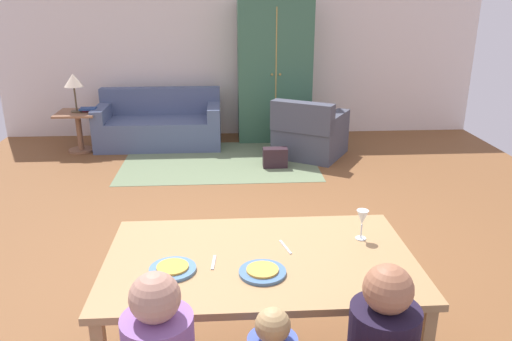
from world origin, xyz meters
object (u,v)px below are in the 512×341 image
Objects in this scene: plate_near_man at (173,269)px; armoire at (274,72)px; dining_table at (260,268)px; table_lamp at (73,82)px; side_table at (79,126)px; plate_near_child at (262,272)px; wine_glass at (362,219)px; armchair at (309,134)px; book_lower at (88,110)px; handbag at (275,158)px; book_upper at (88,109)px; couch at (160,125)px.

plate_near_man is 5.38m from armoire.
table_lamp reaches higher than dining_table.
armoire reaches higher than side_table.
table_lamp reaches higher than side_table.
wine_glass reaches higher than plate_near_child.
armchair is 3.17m from book_lower.
wine_glass is at bearing -58.63° from book_lower.
dining_table is at bearing 14.22° from plate_near_man.
wine_glass reaches higher than armchair.
armoire is 2.79m from book_lower.
table_lamp reaches higher than handbag.
plate_near_man is 0.12× the size of armoire.
book_upper is (-2.71, -0.50, -0.43)m from armoire.
plate_near_child is at bearing -102.76° from armchair.
wine_glass is at bearing 30.14° from plate_near_child.
armoire is at bearing 83.55° from dining_table.
wine_glass is at bearing -56.94° from side_table.
wine_glass is 5.32m from table_lamp.
wine_glass is (0.62, 0.18, 0.20)m from dining_table.
armoire reaches higher than plate_near_child.
book_upper is (-3.11, 0.45, 0.30)m from armchair.
book_lower is at bearing 98.75° from book_upper.
couch is at bearing 144.51° from handbag.
table_lamp reaches higher than armchair.
armchair is 3.67× the size of handbag.
table_lamp reaches higher than book_upper.
plate_near_man is 0.43× the size of side_table.
plate_near_man is at bearing -70.98° from book_lower.
dining_table is 3.19× the size of table_lamp.
handbag is (0.47, 3.73, -0.56)m from dining_table.
handbag is (2.59, -0.91, -0.49)m from book_upper.
wine_glass is at bearing 15.34° from plate_near_man.
plate_near_man is 4.57m from armchair.
book_upper is at bearing -81.25° from book_lower.
dining_table is 0.68m from wine_glass.
handbag is at bearing -18.15° from side_table.
plate_near_child is 0.73m from wine_glass.
handbag is at bearing -35.49° from couch.
armchair is at bearing 71.25° from plate_near_man.
armchair is at bearing -7.78° from table_lamp.
armoire is 9.55× the size of book_upper.
wine_glass is 3.64m from handbag.
plate_near_child is 1.14× the size of book_upper.
table_lamp is (-3.27, 0.45, 0.69)m from armchair.
armchair reaches higher than side_table.
plate_near_man is at bearing -69.20° from side_table.
wine_glass is 0.34× the size of table_lamp.
table_lamp is at bearing 116.19° from dining_table.
table_lamp is 2.45× the size of book_lower.
armchair is (2.15, -0.70, 0.02)m from couch.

